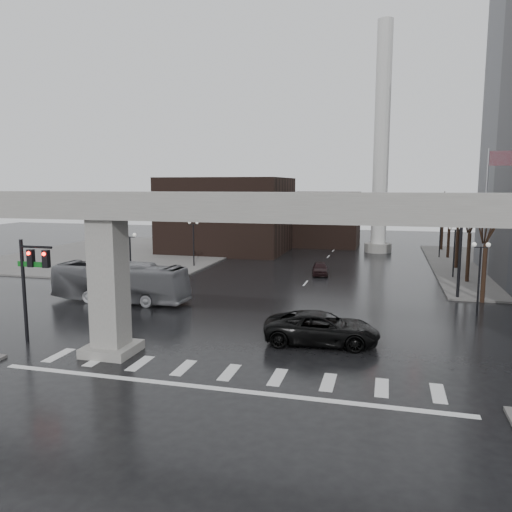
# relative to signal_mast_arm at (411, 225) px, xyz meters

# --- Properties ---
(ground) EXTENTS (160.00, 160.00, 0.00)m
(ground) POSITION_rel_signal_mast_arm_xyz_m (-8.99, -18.80, -5.83)
(ground) COLOR black
(ground) RESTS_ON ground
(sidewalk_nw) EXTENTS (28.00, 36.00, 0.15)m
(sidewalk_nw) POSITION_rel_signal_mast_arm_xyz_m (-34.99, 17.20, -5.75)
(sidewalk_nw) COLOR #605E5C
(sidewalk_nw) RESTS_ON ground
(elevated_guideway) EXTENTS (48.00, 2.60, 8.70)m
(elevated_guideway) POSITION_rel_signal_mast_arm_xyz_m (-7.73, -18.80, 1.05)
(elevated_guideway) COLOR gray
(elevated_guideway) RESTS_ON ground
(building_far_left) EXTENTS (16.00, 14.00, 10.00)m
(building_far_left) POSITION_rel_signal_mast_arm_xyz_m (-22.99, 23.20, -0.83)
(building_far_left) COLOR black
(building_far_left) RESTS_ON ground
(building_far_mid) EXTENTS (10.00, 10.00, 8.00)m
(building_far_mid) POSITION_rel_signal_mast_arm_xyz_m (-10.99, 33.20, -1.83)
(building_far_mid) COLOR black
(building_far_mid) RESTS_ON ground
(smokestack) EXTENTS (3.60, 3.60, 30.00)m
(smokestack) POSITION_rel_signal_mast_arm_xyz_m (-2.99, 27.20, 7.52)
(smokestack) COLOR silver
(smokestack) RESTS_ON ground
(signal_mast_arm) EXTENTS (12.12, 0.43, 8.00)m
(signal_mast_arm) POSITION_rel_signal_mast_arm_xyz_m (0.00, 0.00, 0.00)
(signal_mast_arm) COLOR black
(signal_mast_arm) RESTS_ON ground
(signal_left_pole) EXTENTS (2.30, 0.30, 6.00)m
(signal_left_pole) POSITION_rel_signal_mast_arm_xyz_m (-21.24, -18.30, -1.76)
(signal_left_pole) COLOR black
(signal_left_pole) RESTS_ON ground
(flagpole_assembly) EXTENTS (2.06, 0.12, 12.00)m
(flagpole_assembly) POSITION_rel_signal_mast_arm_xyz_m (6.30, 3.20, 1.70)
(flagpole_assembly) COLOR silver
(flagpole_assembly) RESTS_ON ground
(lamp_right_0) EXTENTS (1.22, 0.32, 5.11)m
(lamp_right_0) POSITION_rel_signal_mast_arm_xyz_m (4.51, -4.80, -2.36)
(lamp_right_0) COLOR black
(lamp_right_0) RESTS_ON ground
(lamp_right_1) EXTENTS (1.22, 0.32, 5.11)m
(lamp_right_1) POSITION_rel_signal_mast_arm_xyz_m (4.51, 9.20, -2.36)
(lamp_right_1) COLOR black
(lamp_right_1) RESTS_ON ground
(lamp_right_2) EXTENTS (1.22, 0.32, 5.11)m
(lamp_right_2) POSITION_rel_signal_mast_arm_xyz_m (4.51, 23.20, -2.36)
(lamp_right_2) COLOR black
(lamp_right_2) RESTS_ON ground
(lamp_left_0) EXTENTS (1.22, 0.32, 5.11)m
(lamp_left_0) POSITION_rel_signal_mast_arm_xyz_m (-22.49, -4.80, -2.36)
(lamp_left_0) COLOR black
(lamp_left_0) RESTS_ON ground
(lamp_left_1) EXTENTS (1.22, 0.32, 5.11)m
(lamp_left_1) POSITION_rel_signal_mast_arm_xyz_m (-22.49, 9.20, -2.36)
(lamp_left_1) COLOR black
(lamp_left_1) RESTS_ON ground
(lamp_left_2) EXTENTS (1.22, 0.32, 5.11)m
(lamp_left_2) POSITION_rel_signal_mast_arm_xyz_m (-22.49, 23.20, -2.36)
(lamp_left_2) COLOR black
(lamp_left_2) RESTS_ON ground
(tree_right_0) EXTENTS (1.09, 1.58, 7.50)m
(tree_right_0) POSITION_rel_signal_mast_arm_xyz_m (5.54, -0.78, -3.04)
(tree_right_0) COLOR black
(tree_right_0) RESTS_ON ground
(tree_right_1) EXTENTS (1.09, 1.61, 7.67)m
(tree_right_1) POSITION_rel_signal_mast_arm_xyz_m (5.54, 7.22, -2.98)
(tree_right_1) COLOR black
(tree_right_1) RESTS_ON ground
(tree_right_2) EXTENTS (1.10, 1.63, 7.85)m
(tree_right_2) POSITION_rel_signal_mast_arm_xyz_m (5.54, 15.22, -2.91)
(tree_right_2) COLOR black
(tree_right_2) RESTS_ON ground
(tree_right_3) EXTENTS (1.11, 1.66, 8.02)m
(tree_right_3) POSITION_rel_signal_mast_arm_xyz_m (5.54, 23.22, -2.85)
(tree_right_3) COLOR black
(tree_right_3) RESTS_ON ground
(tree_right_4) EXTENTS (1.12, 1.69, 8.19)m
(tree_right_4) POSITION_rel_signal_mast_arm_xyz_m (5.54, 31.22, -2.79)
(tree_right_4) COLOR black
(tree_right_4) RESTS_ON ground
(pickup_truck) EXTENTS (6.75, 3.49, 1.82)m
(pickup_truck) POSITION_rel_signal_mast_arm_xyz_m (-5.25, -14.18, -4.92)
(pickup_truck) COLOR black
(pickup_truck) RESTS_ON ground
(city_bus) EXTENTS (11.09, 3.01, 3.06)m
(city_bus) POSITION_rel_signal_mast_arm_xyz_m (-21.79, -7.81, -4.30)
(city_bus) COLOR #99999D
(city_bus) RESTS_ON ground
(far_car) EXTENTS (2.07, 4.04, 1.31)m
(far_car) POSITION_rel_signal_mast_arm_xyz_m (-8.28, 7.96, -5.17)
(far_car) COLOR black
(far_car) RESTS_ON ground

